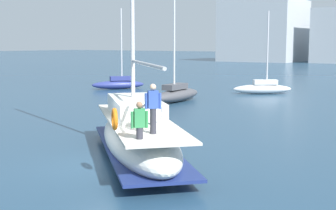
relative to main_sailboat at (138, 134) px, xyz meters
The scene contains 5 objects.
ground_plane 1.92m from the main_sailboat, 98.56° to the right, with size 400.00×400.00×0.00m, color navy.
main_sailboat is the anchor object (origin of this frame).
moored_sloop_far 24.39m from the main_sailboat, 101.51° to the left, with size 4.68×3.94×6.95m.
moored_catamaran 17.31m from the main_sailboat, 117.67° to the left, with size 1.54×5.81×8.51m.
moored_ketch_distant 27.13m from the main_sailboat, 131.06° to the left, with size 4.10×4.46×7.46m.
Camera 1 is at (10.87, -12.29, 4.31)m, focal length 50.79 mm.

